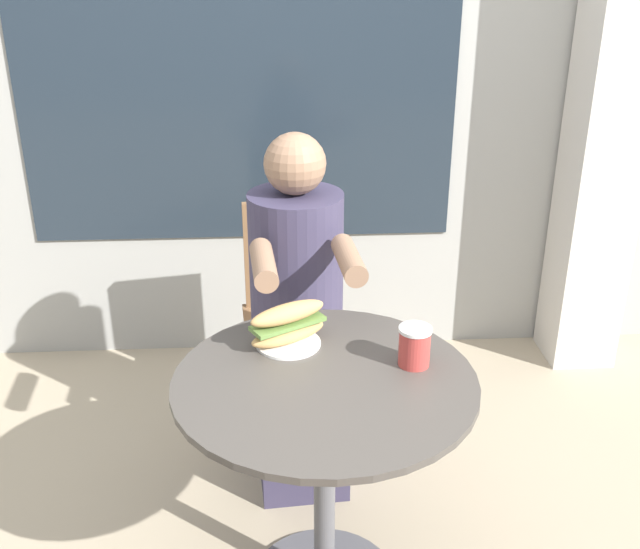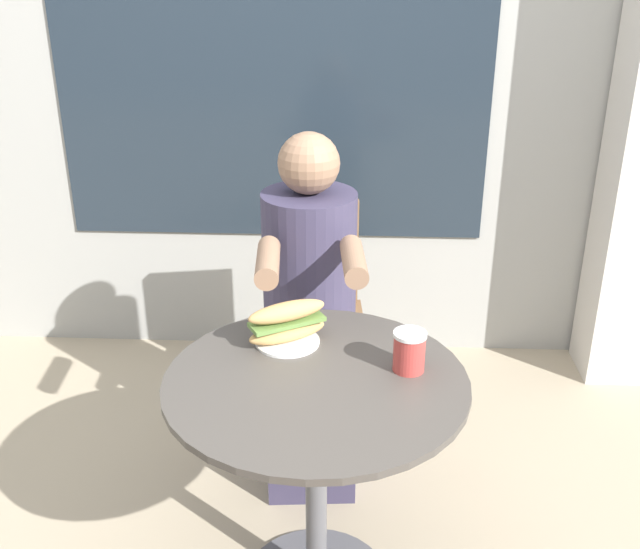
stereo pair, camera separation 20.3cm
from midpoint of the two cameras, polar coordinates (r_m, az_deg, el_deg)
storefront_wall at (r=3.17m, az=3.06°, el=17.65°), size 8.00×0.09×2.80m
cafe_table at (r=2.05m, az=2.61°, el=-12.44°), size 0.79×0.79×0.72m
diner_chair at (r=2.84m, az=1.51°, el=-1.60°), size 0.41×0.41×0.87m
seated_diner at (r=2.53m, az=1.54°, el=-4.60°), size 0.35×0.57×1.22m
sandwich_on_plate at (r=2.07m, az=0.28°, el=-3.89°), size 0.23×0.18×0.12m
drink_cup at (r=1.98m, az=9.77°, el=-5.85°), size 0.09×0.09×0.11m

